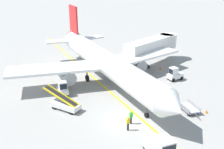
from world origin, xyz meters
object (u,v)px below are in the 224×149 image
object	(u,v)px
belt_loader_forward_hold	(65,104)
safety_cone_nose_right	(74,82)
baggage_cart_loaded	(188,108)
safety_cone_nose_left	(207,111)
pushback_tug	(161,148)
baggage_tug_near_wing	(62,89)
airliner	(104,61)
baggage_tug_by_cargo_door	(174,74)
jet_bridge	(155,45)
ground_crew_marshaller	(128,123)
ground_crew_wing_walker	(131,117)
safety_cone_tail_area	(165,87)
safety_cone_wingtip_right	(161,68)

from	to	relation	value
belt_loader_forward_hold	safety_cone_nose_right	xyz separation A→B (m)	(2.92, 7.86, -0.56)
baggage_cart_loaded	safety_cone_nose_left	distance (m)	2.18
pushback_tug	baggage_tug_near_wing	bearing A→B (deg)	110.51
airliner	baggage_cart_loaded	xyz separation A→B (m)	(6.82, -12.36, -2.95)
airliner	baggage_tug_by_cargo_door	size ratio (longest dim) A/B	13.78
jet_bridge	safety_cone_nose_left	world-z (taller)	jet_bridge
baggage_tug_by_cargo_door	ground_crew_marshaller	distance (m)	16.50
ground_crew_marshaller	ground_crew_wing_walker	distance (m)	1.39
airliner	jet_bridge	bearing A→B (deg)	24.58
baggage_cart_loaded	safety_cone_nose_right	distance (m)	17.50
baggage_cart_loaded	safety_cone_nose_left	xyz separation A→B (m)	(1.85, -1.14, -0.25)
airliner	baggage_tug_by_cargo_door	distance (m)	11.36
belt_loader_forward_hold	safety_cone_tail_area	size ratio (longest dim) A/B	10.50
baggage_tug_by_cargo_door	ground_crew_marshaller	size ratio (longest dim) A/B	1.51
airliner	baggage_cart_loaded	size ratio (longest dim) A/B	9.31
pushback_tug	safety_cone_nose_left	distance (m)	10.84
pushback_tug	safety_cone_nose_right	xyz separation A→B (m)	(-3.71, 20.01, -0.77)
baggage_tug_by_cargo_door	safety_cone_wingtip_right	bearing A→B (deg)	86.27
belt_loader_forward_hold	safety_cone_nose_left	size ratio (longest dim) A/B	10.50
safety_cone_tail_area	airliner	bearing A→B (deg)	143.78
airliner	safety_cone_wingtip_right	distance (m)	11.62
jet_bridge	ground_crew_wing_walker	distance (m)	21.90
belt_loader_forward_hold	baggage_tug_near_wing	bearing A→B (deg)	83.42
baggage_cart_loaded	safety_cone_nose_left	size ratio (longest dim) A/B	8.62
baggage_tug_by_cargo_door	ground_crew_marshaller	bearing A→B (deg)	-139.09
safety_cone_wingtip_right	ground_crew_wing_walker	bearing A→B (deg)	-129.34
jet_bridge	belt_loader_forward_hold	distance (m)	22.42
pushback_tug	safety_cone_tail_area	world-z (taller)	pushback_tug
pushback_tug	baggage_cart_loaded	xyz separation A→B (m)	(7.51, 6.58, -0.53)
safety_cone_wingtip_right	safety_cone_nose_left	bearing A→B (deg)	-98.61
safety_cone_nose_right	jet_bridge	bearing A→B (deg)	14.71
jet_bridge	safety_cone_wingtip_right	size ratio (longest dim) A/B	28.68
baggage_tug_near_wing	ground_crew_marshaller	distance (m)	12.33
jet_bridge	belt_loader_forward_hold	world-z (taller)	jet_bridge
pushback_tug	ground_crew_wing_walker	distance (m)	6.28
airliner	safety_cone_nose_left	size ratio (longest dim) A/B	80.31
safety_cone_nose_right	ground_crew_wing_walker	bearing A→B (deg)	-75.92
baggage_tug_by_cargo_door	safety_cone_nose_left	distance (m)	10.75
safety_cone_nose_left	safety_cone_tail_area	distance (m)	8.02
ground_crew_marshaller	safety_cone_nose_left	distance (m)	10.48
pushback_tug	baggage_tug_near_wing	distance (m)	17.53
baggage_tug_near_wing	ground_crew_marshaller	world-z (taller)	baggage_tug_near_wing
baggage_tug_near_wing	belt_loader_forward_hold	bearing A→B (deg)	-96.58
baggage_tug_near_wing	safety_cone_nose_right	distance (m)	4.39
baggage_tug_near_wing	safety_cone_wingtip_right	bearing A→B (deg)	14.01
safety_cone_tail_area	pushback_tug	bearing A→B (deg)	-121.74
airliner	baggage_tug_near_wing	world-z (taller)	airliner
jet_bridge	ground_crew_marshaller	xyz separation A→B (m)	(-13.20, -18.99, -2.63)
airliner	safety_cone_tail_area	bearing A→B (deg)	-36.22
jet_bridge	safety_cone_wingtip_right	distance (m)	4.70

